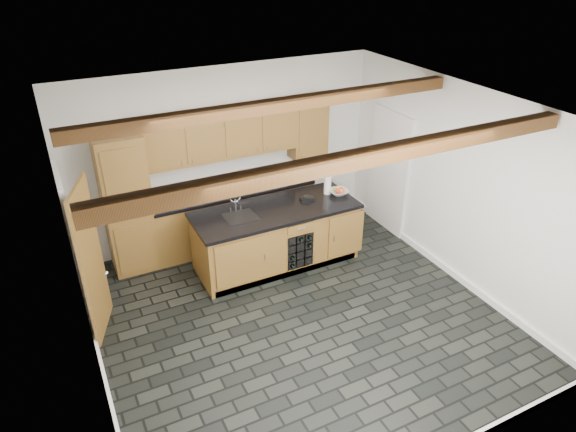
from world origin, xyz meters
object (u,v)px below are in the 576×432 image
island (277,236)px  fruit_bowl (339,192)px  paper_towel (328,185)px  kitchen_scale (307,198)px

island → fruit_bowl: bearing=0.9°
fruit_bowl → paper_towel: paper_towel is taller
island → fruit_bowl: 1.18m
kitchen_scale → paper_towel: (0.39, 0.07, 0.11)m
kitchen_scale → fruit_bowl: bearing=3.2°
island → paper_towel: (0.93, 0.12, 0.61)m
fruit_bowl → paper_towel: bearing=143.5°
fruit_bowl → island: bearing=-179.1°
fruit_bowl → kitchen_scale: bearing=175.7°
kitchen_scale → fruit_bowl: size_ratio=0.75×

